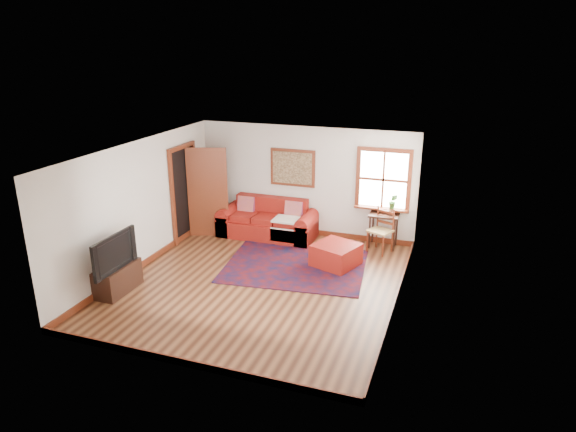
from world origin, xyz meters
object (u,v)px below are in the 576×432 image
at_px(red_ottoman, 336,255).
at_px(ladder_back_chair, 382,228).
at_px(side_table, 384,220).
at_px(media_cabinet, 118,278).
at_px(red_leather_sofa, 268,224).

bearing_deg(red_ottoman, ladder_back_chair, 75.10).
relative_size(red_ottoman, side_table, 1.05).
xyz_separation_m(ladder_back_chair, media_cabinet, (-4.13, -3.41, -0.26)).
xyz_separation_m(red_leather_sofa, side_table, (2.60, 0.21, 0.34)).
height_order(red_leather_sofa, media_cabinet, red_leather_sofa).
relative_size(red_ottoman, media_cabinet, 0.86).
bearing_deg(media_cabinet, red_leather_sofa, 66.26).
relative_size(red_leather_sofa, side_table, 2.94).
bearing_deg(ladder_back_chair, side_table, 91.43).
height_order(red_ottoman, side_table, side_table).
height_order(red_leather_sofa, ladder_back_chair, ladder_back_chair).
height_order(red_leather_sofa, red_ottoman, red_leather_sofa).
bearing_deg(red_leather_sofa, red_ottoman, -30.30).
height_order(red_ottoman, ladder_back_chair, ladder_back_chair).
xyz_separation_m(red_ottoman, ladder_back_chair, (0.73, 1.04, 0.29)).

